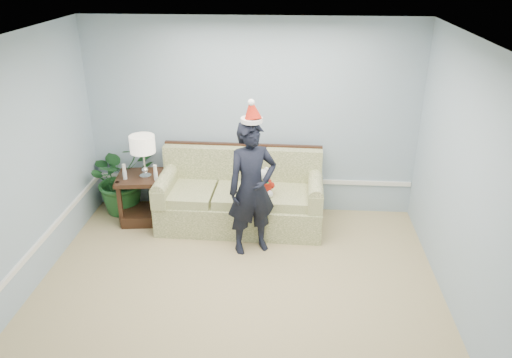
{
  "coord_description": "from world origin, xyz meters",
  "views": [
    {
      "loc": [
        0.53,
        -3.98,
        3.41
      ],
      "look_at": [
        0.13,
        1.55,
        0.89
      ],
      "focal_mm": 35.0,
      "sensor_mm": 36.0,
      "label": 1
    }
  ],
  "objects_px": {
    "side_table": "(146,203)",
    "houseplant": "(122,177)",
    "sofa": "(241,198)",
    "teddy_bear": "(262,185)",
    "table_lamp": "(142,146)",
    "man": "(252,189)"
  },
  "relations": [
    {
      "from": "table_lamp",
      "to": "teddy_bear",
      "type": "relative_size",
      "value": 1.51
    },
    {
      "from": "sofa",
      "to": "teddy_bear",
      "type": "distance_m",
      "value": 0.49
    },
    {
      "from": "side_table",
      "to": "man",
      "type": "distance_m",
      "value": 1.75
    },
    {
      "from": "man",
      "to": "teddy_bear",
      "type": "xyz_separation_m",
      "value": [
        0.1,
        0.45,
        -0.16
      ]
    },
    {
      "from": "sofa",
      "to": "table_lamp",
      "type": "bearing_deg",
      "value": -175.44
    },
    {
      "from": "table_lamp",
      "to": "houseplant",
      "type": "height_order",
      "value": "table_lamp"
    },
    {
      "from": "sofa",
      "to": "houseplant",
      "type": "relative_size",
      "value": 2.11
    },
    {
      "from": "houseplant",
      "to": "teddy_bear",
      "type": "bearing_deg",
      "value": -12.72
    },
    {
      "from": "side_table",
      "to": "teddy_bear",
      "type": "height_order",
      "value": "teddy_bear"
    },
    {
      "from": "man",
      "to": "sofa",
      "type": "bearing_deg",
      "value": 83.03
    },
    {
      "from": "sofa",
      "to": "teddy_bear",
      "type": "xyz_separation_m",
      "value": [
        0.31,
        -0.22,
        0.31
      ]
    },
    {
      "from": "sofa",
      "to": "table_lamp",
      "type": "relative_size",
      "value": 3.75
    },
    {
      "from": "side_table",
      "to": "sofa",
      "type": "bearing_deg",
      "value": 1.32
    },
    {
      "from": "sofa",
      "to": "table_lamp",
      "type": "height_order",
      "value": "table_lamp"
    },
    {
      "from": "houseplant",
      "to": "sofa",
      "type": "bearing_deg",
      "value": -7.82
    },
    {
      "from": "man",
      "to": "teddy_bear",
      "type": "height_order",
      "value": "man"
    },
    {
      "from": "side_table",
      "to": "table_lamp",
      "type": "xyz_separation_m",
      "value": [
        0.05,
        -0.04,
        0.86
      ]
    },
    {
      "from": "houseplant",
      "to": "teddy_bear",
      "type": "xyz_separation_m",
      "value": [
        2.01,
        -0.45,
        0.15
      ]
    },
    {
      "from": "sofa",
      "to": "table_lamp",
      "type": "xyz_separation_m",
      "value": [
        -1.27,
        -0.07,
        0.76
      ]
    },
    {
      "from": "side_table",
      "to": "man",
      "type": "relative_size",
      "value": 0.45
    },
    {
      "from": "side_table",
      "to": "table_lamp",
      "type": "distance_m",
      "value": 0.86
    },
    {
      "from": "side_table",
      "to": "houseplant",
      "type": "relative_size",
      "value": 0.73
    }
  ]
}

